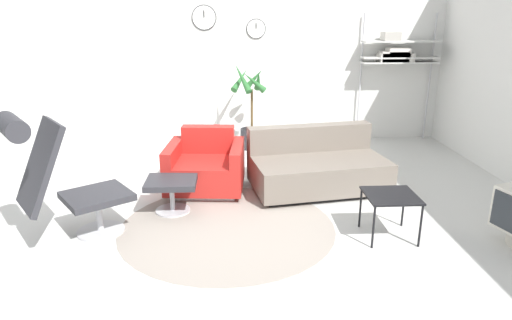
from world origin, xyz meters
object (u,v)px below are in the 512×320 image
(ottoman, at_px, (172,187))
(couch_low, at_px, (317,168))
(armchair_red, at_px, (206,168))
(shelf_unit, at_px, (396,54))
(lounge_chair, at_px, (57,172))
(potted_plant, at_px, (251,118))
(side_table, at_px, (391,199))

(ottoman, bearing_deg, couch_low, 19.70)
(armchair_red, height_order, shelf_unit, shelf_unit)
(lounge_chair, relative_size, couch_low, 0.73)
(couch_low, distance_m, potted_plant, 1.87)
(lounge_chair, xyz_separation_m, shelf_unit, (4.06, 3.23, 0.70))
(potted_plant, relative_size, shelf_unit, 0.65)
(side_table, bearing_deg, potted_plant, 110.99)
(lounge_chair, distance_m, potted_plant, 3.44)
(armchair_red, height_order, potted_plant, potted_plant)
(side_table, bearing_deg, lounge_chair, 179.03)
(side_table, bearing_deg, ottoman, 161.94)
(side_table, height_order, shelf_unit, shelf_unit)
(lounge_chair, xyz_separation_m, ottoman, (0.88, 0.62, -0.41))
(armchair_red, relative_size, potted_plant, 0.71)
(ottoman, bearing_deg, shelf_unit, 39.44)
(ottoman, xyz_separation_m, side_table, (2.06, -0.67, 0.11))
(lounge_chair, bearing_deg, ottoman, 90.00)
(lounge_chair, xyz_separation_m, armchair_red, (1.21, 1.24, -0.41))
(ottoman, xyz_separation_m, armchair_red, (0.32, 0.62, -0.00))
(couch_low, distance_m, shelf_unit, 2.80)
(shelf_unit, bearing_deg, potted_plant, -172.22)
(couch_low, bearing_deg, ottoman, 9.95)
(ottoman, distance_m, side_table, 2.17)
(side_table, height_order, potted_plant, potted_plant)
(ottoman, height_order, couch_low, couch_low)
(lounge_chair, xyz_separation_m, side_table, (2.94, -0.05, -0.30))
(shelf_unit, bearing_deg, ottoman, -140.56)
(couch_low, height_order, shelf_unit, shelf_unit)
(couch_low, xyz_separation_m, side_table, (0.44, -1.25, 0.12))
(armchair_red, bearing_deg, side_table, 148.18)
(armchair_red, height_order, side_table, armchair_red)
(couch_low, height_order, potted_plant, potted_plant)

